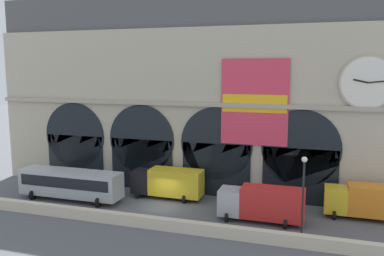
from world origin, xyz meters
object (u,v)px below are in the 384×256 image
at_px(box_truck_east, 369,201).
at_px(street_lamp_quayside, 303,188).
at_px(box_truck_mideast, 262,203).
at_px(box_truck_center, 168,182).
at_px(bus_midwest, 71,183).

bearing_deg(box_truck_east, street_lamp_quayside, -128.16).
bearing_deg(box_truck_mideast, box_truck_center, 160.82).
distance_m(box_truck_center, box_truck_east, 19.41).
relative_size(box_truck_center, street_lamp_quayside, 1.09).
relative_size(box_truck_center, box_truck_mideast, 1.00).
bearing_deg(street_lamp_quayside, bus_midwest, 171.36).
xyz_separation_m(box_truck_east, street_lamp_quayside, (-5.57, -7.09, 2.71)).
height_order(box_truck_mideast, box_truck_east, same).
distance_m(bus_midwest, box_truck_center, 10.04).
height_order(box_truck_mideast, street_lamp_quayside, street_lamp_quayside).
distance_m(box_truck_east, street_lamp_quayside, 9.42).
xyz_separation_m(bus_midwest, box_truck_mideast, (19.66, 0.06, -0.08)).
relative_size(box_truck_mideast, street_lamp_quayside, 1.09).
xyz_separation_m(bus_midwest, street_lamp_quayside, (23.19, -3.53, 2.63)).
distance_m(bus_midwest, box_truck_mideast, 19.66).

